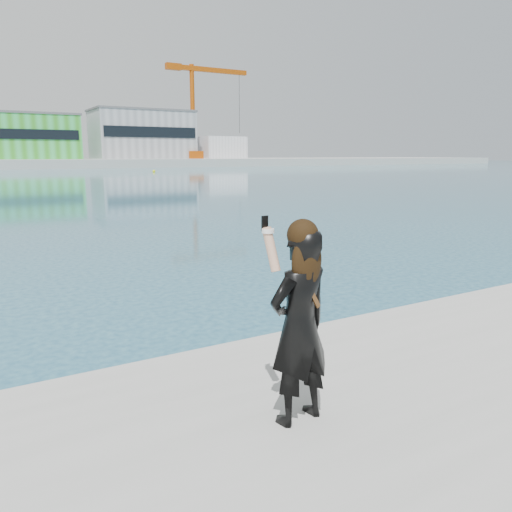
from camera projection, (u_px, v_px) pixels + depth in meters
The scene contains 8 objects.
ground at pixel (247, 453), 5.11m from camera, with size 500.00×500.00×0.00m, color navy.
warehouse_green at pixel (8, 136), 115.92m from camera, with size 30.60×16.36×10.50m.
warehouse_grey_right at pixel (142, 135), 131.53m from camera, with size 25.50×15.35×12.50m.
ancillary_shed at pixel (221, 148), 141.38m from camera, with size 12.00×10.00×6.00m, color silver.
dock_crane at pixel (197, 108), 131.64m from camera, with size 23.00×4.00×24.00m.
flagpole_right at pixel (77, 139), 117.12m from camera, with size 1.28×0.16×8.00m.
buoy_near at pixel (154, 172), 88.08m from camera, with size 0.50×0.50×0.50m, color #FCFA0D.
woman at pixel (300, 321), 4.04m from camera, with size 0.65×0.47×1.73m.
Camera 1 is at (-2.24, -4.02, 3.00)m, focal length 35.00 mm.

